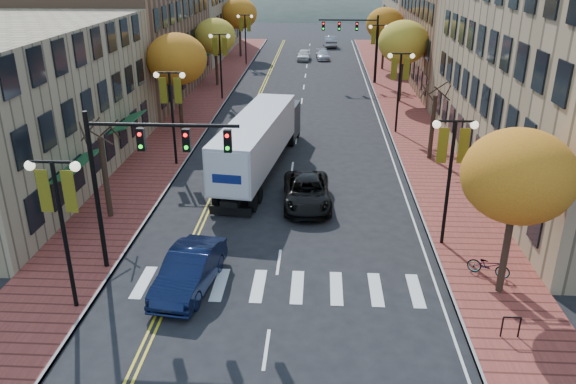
# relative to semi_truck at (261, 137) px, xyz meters

# --- Properties ---
(ground) EXTENTS (200.00, 200.00, 0.00)m
(ground) POSITION_rel_semi_truck_xyz_m (1.92, -15.47, -2.20)
(ground) COLOR black
(ground) RESTS_ON ground
(sidewalk_left) EXTENTS (4.00, 85.00, 0.15)m
(sidewalk_left) POSITION_rel_semi_truck_xyz_m (-7.08, 17.03, -2.13)
(sidewalk_left) COLOR brown
(sidewalk_left) RESTS_ON ground
(sidewalk_right) EXTENTS (4.00, 85.00, 0.15)m
(sidewalk_right) POSITION_rel_semi_truck_xyz_m (10.92, 17.03, -2.13)
(sidewalk_right) COLOR brown
(sidewalk_right) RESTS_ON ground
(building_left_mid) EXTENTS (12.00, 24.00, 11.00)m
(building_left_mid) POSITION_rel_semi_truck_xyz_m (-15.08, 20.53, 3.30)
(building_left_mid) COLOR brown
(building_left_mid) RESTS_ON ground
(building_left_far) EXTENTS (12.00, 26.00, 9.50)m
(building_left_far) POSITION_rel_semi_truck_xyz_m (-15.08, 45.53, 2.55)
(building_left_far) COLOR #9E8966
(building_left_far) RESTS_ON ground
(building_right_mid) EXTENTS (15.00, 24.00, 10.00)m
(building_right_mid) POSITION_rel_semi_truck_xyz_m (20.42, 26.53, 2.80)
(building_right_mid) COLOR brown
(building_right_mid) RESTS_ON ground
(building_right_far) EXTENTS (15.00, 20.00, 11.00)m
(building_right_far) POSITION_rel_semi_truck_xyz_m (20.42, 48.53, 3.30)
(building_right_far) COLOR #9E8966
(building_right_far) RESTS_ON ground
(tree_left_a) EXTENTS (0.28, 0.28, 4.20)m
(tree_left_a) POSITION_rel_semi_truck_xyz_m (-7.08, -7.47, 0.05)
(tree_left_a) COLOR #382619
(tree_left_a) RESTS_ON sidewalk_left
(tree_left_b) EXTENTS (4.48, 4.48, 7.21)m
(tree_left_b) POSITION_rel_semi_truck_xyz_m (-7.08, 8.53, 3.24)
(tree_left_b) COLOR #382619
(tree_left_b) RESTS_ON sidewalk_left
(tree_left_c) EXTENTS (4.16, 4.16, 6.69)m
(tree_left_c) POSITION_rel_semi_truck_xyz_m (-7.08, 24.53, 2.85)
(tree_left_c) COLOR #382619
(tree_left_c) RESTS_ON sidewalk_left
(tree_left_d) EXTENTS (4.61, 4.61, 7.42)m
(tree_left_d) POSITION_rel_semi_truck_xyz_m (-7.08, 42.53, 3.40)
(tree_left_d) COLOR #382619
(tree_left_d) RESTS_ON sidewalk_left
(tree_right_a) EXTENTS (4.16, 4.16, 6.69)m
(tree_right_a) POSITION_rel_semi_truck_xyz_m (10.92, -13.47, 2.85)
(tree_right_a) COLOR #382619
(tree_right_a) RESTS_ON sidewalk_right
(tree_right_b) EXTENTS (0.28, 0.28, 4.20)m
(tree_right_b) POSITION_rel_semi_truck_xyz_m (10.92, 2.53, 0.05)
(tree_right_b) COLOR #382619
(tree_right_b) RESTS_ON sidewalk_right
(tree_right_c) EXTENTS (4.48, 4.48, 7.21)m
(tree_right_c) POSITION_rel_semi_truck_xyz_m (10.92, 18.53, 3.24)
(tree_right_c) COLOR #382619
(tree_right_c) RESTS_ON sidewalk_right
(tree_right_d) EXTENTS (4.35, 4.35, 7.00)m
(tree_right_d) POSITION_rel_semi_truck_xyz_m (10.92, 34.53, 3.09)
(tree_right_d) COLOR #382619
(tree_right_d) RESTS_ON sidewalk_right
(lamp_left_a) EXTENTS (1.96, 0.36, 6.05)m
(lamp_left_a) POSITION_rel_semi_truck_xyz_m (-5.58, -15.47, 2.09)
(lamp_left_a) COLOR black
(lamp_left_a) RESTS_ON ground
(lamp_left_b) EXTENTS (1.96, 0.36, 6.05)m
(lamp_left_b) POSITION_rel_semi_truck_xyz_m (-5.58, 0.53, 2.09)
(lamp_left_b) COLOR black
(lamp_left_b) RESTS_ON ground
(lamp_left_c) EXTENTS (1.96, 0.36, 6.05)m
(lamp_left_c) POSITION_rel_semi_truck_xyz_m (-5.58, 18.53, 2.09)
(lamp_left_c) COLOR black
(lamp_left_c) RESTS_ON ground
(lamp_left_d) EXTENTS (1.96, 0.36, 6.05)m
(lamp_left_d) POSITION_rel_semi_truck_xyz_m (-5.58, 36.53, 2.09)
(lamp_left_d) COLOR black
(lamp_left_d) RESTS_ON ground
(lamp_right_a) EXTENTS (1.96, 0.36, 6.05)m
(lamp_right_a) POSITION_rel_semi_truck_xyz_m (9.42, -9.47, 2.09)
(lamp_right_a) COLOR black
(lamp_right_a) RESTS_ON ground
(lamp_right_b) EXTENTS (1.96, 0.36, 6.05)m
(lamp_right_b) POSITION_rel_semi_truck_xyz_m (9.42, 8.53, 2.09)
(lamp_right_b) COLOR black
(lamp_right_b) RESTS_ON ground
(lamp_right_c) EXTENTS (1.96, 0.36, 6.05)m
(lamp_right_c) POSITION_rel_semi_truck_xyz_m (9.42, 26.53, 2.09)
(lamp_right_c) COLOR black
(lamp_right_c) RESTS_ON ground
(traffic_mast_near) EXTENTS (6.10, 0.35, 7.00)m
(traffic_mast_near) POSITION_rel_semi_truck_xyz_m (-3.56, -12.47, 2.72)
(traffic_mast_near) COLOR black
(traffic_mast_near) RESTS_ON ground
(traffic_mast_far) EXTENTS (6.10, 0.34, 7.00)m
(traffic_mast_far) POSITION_rel_semi_truck_xyz_m (7.40, 26.53, 2.72)
(traffic_mast_far) COLOR black
(traffic_mast_far) RESTS_ON ground
(semi_truck) EXTENTS (4.36, 15.25, 3.77)m
(semi_truck) POSITION_rel_semi_truck_xyz_m (0.00, 0.00, 0.00)
(semi_truck) COLOR black
(semi_truck) RESTS_ON ground
(navy_sedan) EXTENTS (2.37, 5.13, 1.63)m
(navy_sedan) POSITION_rel_semi_truck_xyz_m (-1.54, -13.76, -1.39)
(navy_sedan) COLOR black
(navy_sedan) RESTS_ON ground
(black_suv) EXTENTS (2.80, 5.55, 1.51)m
(black_suv) POSITION_rel_semi_truck_xyz_m (3.00, -5.22, -1.45)
(black_suv) COLOR black
(black_suv) RESTS_ON ground
(car_far_white) EXTENTS (1.79, 4.01, 1.34)m
(car_far_white) POSITION_rel_semi_truck_xyz_m (1.42, 40.86, -1.53)
(car_far_white) COLOR white
(car_far_white) RESTS_ON ground
(car_far_silver) EXTENTS (1.98, 4.18, 1.18)m
(car_far_silver) POSITION_rel_semi_truck_xyz_m (3.87, 41.53, -1.61)
(car_far_silver) COLOR #B2B2BA
(car_far_silver) RESTS_ON ground
(car_far_oncoming) EXTENTS (2.17, 5.04, 1.62)m
(car_far_oncoming) POSITION_rel_semi_truck_xyz_m (4.92, 52.58, -1.39)
(car_far_oncoming) COLOR #95959B
(car_far_oncoming) RESTS_ON ground
(bicycle) EXTENTS (1.82, 1.27, 0.91)m
(bicycle) POSITION_rel_semi_truck_xyz_m (10.78, -12.29, -1.60)
(bicycle) COLOR gray
(bicycle) RESTS_ON sidewalk_right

